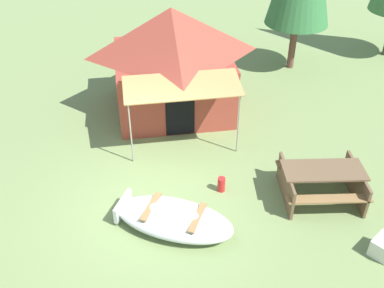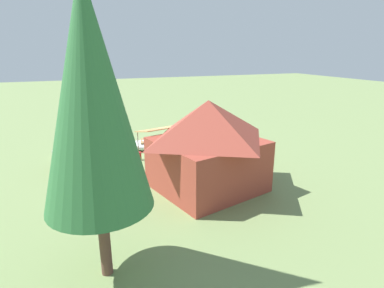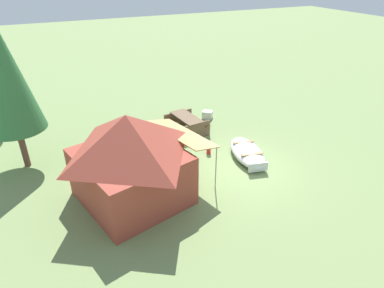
{
  "view_description": "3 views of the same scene",
  "coord_description": "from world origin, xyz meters",
  "px_view_note": "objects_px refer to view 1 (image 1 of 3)",
  "views": [
    {
      "loc": [
        1.52,
        -7.12,
        6.68
      ],
      "look_at": [
        0.77,
        1.16,
        0.8
      ],
      "focal_mm": 41.36,
      "sensor_mm": 36.0,
      "label": 1
    },
    {
      "loc": [
        4.0,
        12.96,
        4.47
      ],
      "look_at": [
        -0.31,
        2.02,
        0.93
      ],
      "focal_mm": 29.12,
      "sensor_mm": 36.0,
      "label": 2
    },
    {
      "loc": [
        -8.93,
        6.16,
        6.88
      ],
      "look_at": [
        0.62,
        1.68,
        1.14
      ],
      "focal_mm": 31.44,
      "sensor_mm": 36.0,
      "label": 3
    }
  ],
  "objects_px": {
    "beached_rowboat": "(173,218)",
    "fuel_can": "(221,184)",
    "cooler_box": "(384,247)",
    "canvas_cabin_tent": "(172,59)",
    "picnic_table": "(322,180)"
  },
  "relations": [
    {
      "from": "fuel_can",
      "to": "cooler_box",
      "type": "bearing_deg",
      "value": -26.47
    },
    {
      "from": "beached_rowboat",
      "to": "canvas_cabin_tent",
      "type": "relative_size",
      "value": 0.57
    },
    {
      "from": "canvas_cabin_tent",
      "to": "beached_rowboat",
      "type": "bearing_deg",
      "value": -82.92
    },
    {
      "from": "beached_rowboat",
      "to": "cooler_box",
      "type": "distance_m",
      "value": 4.11
    },
    {
      "from": "beached_rowboat",
      "to": "canvas_cabin_tent",
      "type": "distance_m",
      "value": 5.03
    },
    {
      "from": "canvas_cabin_tent",
      "to": "picnic_table",
      "type": "bearing_deg",
      "value": -44.07
    },
    {
      "from": "cooler_box",
      "to": "fuel_can",
      "type": "bearing_deg",
      "value": 153.53
    },
    {
      "from": "fuel_can",
      "to": "canvas_cabin_tent",
      "type": "bearing_deg",
      "value": 113.16
    },
    {
      "from": "picnic_table",
      "to": "fuel_can",
      "type": "distance_m",
      "value": 2.2
    },
    {
      "from": "canvas_cabin_tent",
      "to": "picnic_table",
      "type": "distance_m",
      "value": 5.28
    },
    {
      "from": "beached_rowboat",
      "to": "fuel_can",
      "type": "distance_m",
      "value": 1.55
    },
    {
      "from": "beached_rowboat",
      "to": "picnic_table",
      "type": "distance_m",
      "value": 3.36
    },
    {
      "from": "beached_rowboat",
      "to": "canvas_cabin_tent",
      "type": "height_order",
      "value": "canvas_cabin_tent"
    },
    {
      "from": "beached_rowboat",
      "to": "cooler_box",
      "type": "bearing_deg",
      "value": -4.75
    },
    {
      "from": "canvas_cabin_tent",
      "to": "picnic_table",
      "type": "height_order",
      "value": "canvas_cabin_tent"
    }
  ]
}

